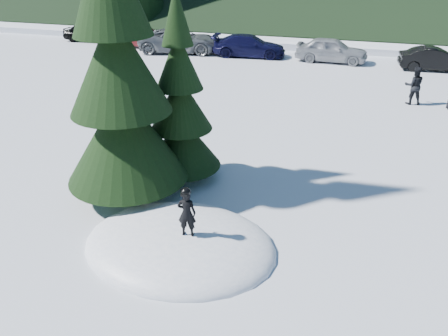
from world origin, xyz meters
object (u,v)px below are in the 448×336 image
(car_0, at_px, (88,33))
(car_3, at_px, (249,46))
(car_4, at_px, (332,50))
(spruce_short, at_px, (181,110))
(car_5, at_px, (435,59))
(spruce_tall, at_px, (118,76))
(adult_0, at_px, (414,86))
(car_2, at_px, (180,41))
(car_1, at_px, (141,37))
(child_skier, at_px, (187,213))

(car_0, height_order, car_3, car_3)
(car_0, bearing_deg, car_4, -94.81)
(spruce_short, xyz_separation_m, car_5, (8.48, 16.00, -1.48))
(spruce_tall, relative_size, car_0, 2.34)
(car_0, bearing_deg, adult_0, -111.69)
(adult_0, bearing_deg, car_5, -111.89)
(spruce_short, height_order, adult_0, spruce_short)
(spruce_tall, distance_m, car_3, 17.98)
(car_2, bearing_deg, car_0, 67.23)
(car_2, xyz_separation_m, car_5, (15.29, -0.20, -0.12))
(spruce_tall, relative_size, car_5, 2.28)
(car_4, relative_size, car_5, 1.11)
(car_1, bearing_deg, car_5, -78.27)
(child_skier, height_order, car_5, child_skier)
(car_3, relative_size, car_5, 1.21)
(car_2, distance_m, car_5, 15.29)
(car_5, bearing_deg, adult_0, 161.66)
(car_3, bearing_deg, car_4, -95.12)
(car_2, bearing_deg, adult_0, -128.63)
(car_1, relative_size, car_2, 0.76)
(spruce_tall, distance_m, car_5, 19.99)
(child_skier, bearing_deg, car_3, -88.62)
(car_0, bearing_deg, car_5, -94.70)
(spruce_tall, height_order, car_2, spruce_tall)
(child_skier, distance_m, car_4, 19.76)
(spruce_short, relative_size, adult_0, 3.28)
(car_0, height_order, car_1, car_1)
(spruce_tall, xyz_separation_m, car_4, (3.82, 17.77, -2.61))
(spruce_tall, distance_m, car_4, 18.36)
(spruce_short, relative_size, car_5, 1.42)
(car_4, height_order, car_5, car_4)
(spruce_short, height_order, car_1, spruce_short)
(spruce_short, distance_m, car_3, 16.55)
(car_1, bearing_deg, spruce_short, -134.95)
(car_3, relative_size, car_4, 1.09)
(spruce_tall, relative_size, car_1, 2.11)
(spruce_short, relative_size, child_skier, 4.89)
(car_0, distance_m, car_2, 7.96)
(car_3, height_order, car_4, car_4)
(car_1, xyz_separation_m, car_3, (7.74, -0.55, -0.01))
(adult_0, distance_m, car_2, 15.34)
(car_2, height_order, car_5, car_2)
(car_0, distance_m, car_1, 4.73)
(car_3, bearing_deg, car_0, 78.42)
(adult_0, relative_size, car_0, 0.45)
(spruce_tall, height_order, car_4, spruce_tall)
(car_3, bearing_deg, car_1, 80.46)
(car_5, bearing_deg, car_2, 84.18)
(child_skier, relative_size, car_5, 0.29)
(child_skier, xyz_separation_m, car_3, (-3.70, 19.67, -0.37))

